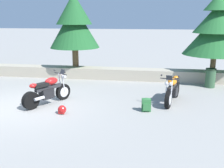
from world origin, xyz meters
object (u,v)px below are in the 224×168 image
pine_tree_mid_right (216,29)px  trash_bin (210,78)px  motorcycle_red_near_left (48,91)px  rider_helmet (62,110)px  motorcycle_orange_centre (172,90)px  rider_backpack (146,104)px  pine_tree_mid_left (74,22)px

pine_tree_mid_right → trash_bin: pine_tree_mid_right is taller
pine_tree_mid_right → motorcycle_red_near_left: bearing=-146.1°
rider_helmet → trash_bin: 6.96m
motorcycle_orange_centre → rider_backpack: bearing=-128.7°
pine_tree_mid_left → pine_tree_mid_right: size_ratio=1.02×
motorcycle_red_near_left → motorcycle_orange_centre: bearing=11.5°
motorcycle_red_near_left → rider_backpack: (3.56, -0.23, -0.24)m
rider_helmet → pine_tree_mid_left: bearing=101.8°
rider_backpack → trash_bin: size_ratio=0.55×
rider_helmet → pine_tree_mid_right: size_ratio=0.08×
motorcycle_red_near_left → rider_helmet: 1.27m
trash_bin → rider_backpack: bearing=-127.3°
motorcycle_orange_centre → motorcycle_red_near_left: bearing=-168.5°
motorcycle_orange_centre → pine_tree_mid_left: 6.49m
motorcycle_orange_centre → rider_helmet: 4.08m
trash_bin → motorcycle_orange_centre: bearing=-126.6°
motorcycle_orange_centre → pine_tree_mid_right: (2.11, 3.51, 2.07)m
motorcycle_orange_centre → trash_bin: size_ratio=2.37×
pine_tree_mid_right → rider_helmet: bearing=-137.3°
pine_tree_mid_left → pine_tree_mid_right: pine_tree_mid_left is taller
rider_backpack → pine_tree_mid_right: (3.02, 4.65, 2.31)m
pine_tree_mid_right → trash_bin: (-0.28, -1.04, -2.12)m
motorcycle_orange_centre → pine_tree_mid_left: size_ratio=0.55×
motorcycle_orange_centre → pine_tree_mid_right: size_ratio=0.56×
motorcycle_orange_centre → trash_bin: (1.83, 2.47, -0.05)m
pine_tree_mid_left → trash_bin: size_ratio=4.33×
rider_backpack → trash_bin: 4.54m
motorcycle_red_near_left → rider_helmet: motorcycle_red_near_left is taller
trash_bin → motorcycle_red_near_left: bearing=-151.8°
rider_backpack → trash_bin: trash_bin is taller
rider_helmet → trash_bin: (5.48, 4.27, 0.30)m
motorcycle_red_near_left → pine_tree_mid_right: pine_tree_mid_right is taller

